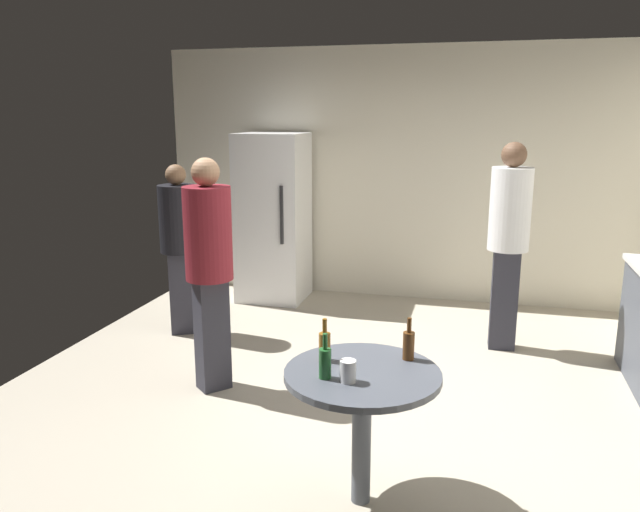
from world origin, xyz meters
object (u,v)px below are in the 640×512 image
object	(u,v)px
foreground_table	(362,391)
person_in_black_shirt	(179,237)
beer_bottle_brown	(409,344)
beer_bottle_amber	(325,345)
beer_bottle_green	(325,362)
refrigerator	(273,218)
plastic_cup_white	(348,371)
person_in_maroon_shirt	(209,257)
person_in_white_shirt	(509,230)

from	to	relation	value
foreground_table	person_in_black_shirt	distance (m)	3.01
foreground_table	beer_bottle_brown	xyz separation A→B (m)	(0.20, 0.22, 0.19)
beer_bottle_amber	beer_bottle_green	xyz separation A→B (m)	(0.06, -0.22, 0.00)
refrigerator	beer_bottle_green	distance (m)	3.82
refrigerator	person_in_black_shirt	bearing A→B (deg)	-110.29
plastic_cup_white	person_in_maroon_shirt	size ratio (longest dim) A/B	0.06
refrigerator	beer_bottle_brown	world-z (taller)	refrigerator
foreground_table	plastic_cup_white	xyz separation A→B (m)	(-0.05, -0.14, 0.16)
beer_bottle_amber	beer_bottle_green	distance (m)	0.22
plastic_cup_white	person_in_black_shirt	world-z (taller)	person_in_black_shirt
foreground_table	person_in_white_shirt	size ratio (longest dim) A/B	0.45
foreground_table	beer_bottle_brown	bearing A→B (deg)	46.81
beer_bottle_green	beer_bottle_amber	bearing A→B (deg)	104.73
beer_bottle_brown	person_in_white_shirt	world-z (taller)	person_in_white_shirt
beer_bottle_green	person_in_maroon_shirt	bearing A→B (deg)	133.75
foreground_table	person_in_black_shirt	size ratio (longest dim) A/B	0.51
person_in_black_shirt	beer_bottle_brown	bearing A→B (deg)	23.47
person_in_white_shirt	plastic_cup_white	bearing A→B (deg)	-19.12
beer_bottle_brown	beer_bottle_amber	bearing A→B (deg)	-163.56
refrigerator	person_in_maroon_shirt	xyz separation A→B (m)	(0.31, -2.31, 0.10)
person_in_white_shirt	person_in_black_shirt	xyz separation A→B (m)	(-2.88, -0.34, -0.14)
refrigerator	person_in_maroon_shirt	distance (m)	2.34
beer_bottle_green	plastic_cup_white	size ratio (longest dim) A/B	2.09
beer_bottle_amber	plastic_cup_white	bearing A→B (deg)	-52.78
beer_bottle_amber	plastic_cup_white	world-z (taller)	beer_bottle_amber
refrigerator	person_in_black_shirt	size ratio (longest dim) A/B	1.15
refrigerator	plastic_cup_white	distance (m)	3.88
refrigerator	beer_bottle_brown	distance (m)	3.68
beer_bottle_amber	beer_bottle_green	bearing A→B (deg)	-75.27
person_in_maroon_shirt	person_in_black_shirt	bearing A→B (deg)	168.07
beer_bottle_brown	foreground_table	bearing A→B (deg)	-133.19
person_in_white_shirt	person_in_maroon_shirt	xyz separation A→B (m)	(-2.10, -1.39, -0.04)
plastic_cup_white	person_in_white_shirt	world-z (taller)	person_in_white_shirt
beer_bottle_amber	plastic_cup_white	xyz separation A→B (m)	(0.17, -0.23, -0.03)
beer_bottle_amber	person_in_maroon_shirt	bearing A→B (deg)	137.91
person_in_black_shirt	person_in_maroon_shirt	distance (m)	1.31
plastic_cup_white	person_in_black_shirt	xyz separation A→B (m)	(-2.06, 2.28, 0.12)
beer_bottle_amber	person_in_maroon_shirt	xyz separation A→B (m)	(-1.11, 1.00, 0.18)
foreground_table	beer_bottle_brown	distance (m)	0.35
person_in_white_shirt	person_in_maroon_shirt	size ratio (longest dim) A/B	1.04
beer_bottle_amber	foreground_table	bearing A→B (deg)	-22.54
beer_bottle_brown	person_in_maroon_shirt	xyz separation A→B (m)	(-1.53, 0.87, 0.18)
beer_bottle_green	plastic_cup_white	bearing A→B (deg)	-7.26
beer_bottle_amber	beer_bottle_brown	world-z (taller)	same
beer_bottle_brown	person_in_white_shirt	xyz separation A→B (m)	(0.57, 2.26, 0.23)
person_in_white_shirt	person_in_black_shirt	world-z (taller)	person_in_white_shirt
refrigerator	person_in_white_shirt	xyz separation A→B (m)	(2.41, -0.93, 0.15)
person_in_white_shirt	person_in_black_shirt	bearing A→B (deg)	-84.96
foreground_table	beer_bottle_green	distance (m)	0.28
foreground_table	beer_bottle_green	size ratio (longest dim) A/B	3.48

